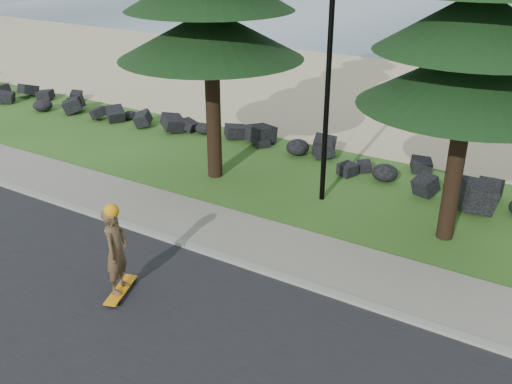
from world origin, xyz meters
TOP-DOWN VIEW (x-y plane):
  - ground at (0.00, 0.00)m, footprint 160.00×160.00m
  - road at (0.00, -4.50)m, footprint 160.00×7.00m
  - kerb at (0.00, -0.90)m, footprint 160.00×0.20m
  - sidewalk at (0.00, 0.20)m, footprint 160.00×2.00m
  - beach_sand at (0.00, 14.50)m, footprint 160.00×15.00m
  - seawall_boulders at (0.00, 5.60)m, footprint 60.00×2.40m
  - lamp_post at (0.00, 3.20)m, footprint 0.25×0.14m
  - skateboarder at (-1.54, -3.13)m, footprint 0.64×1.13m

SIDE VIEW (x-z plane):
  - ground at x=0.00m, z-range 0.00..0.00m
  - seawall_boulders at x=0.00m, z-range -0.55..0.55m
  - beach_sand at x=0.00m, z-range 0.00..0.01m
  - road at x=0.00m, z-range 0.00..0.02m
  - sidewalk at x=0.00m, z-range 0.00..0.08m
  - kerb at x=0.00m, z-range 0.00..0.10m
  - skateboarder at x=-1.54m, z-range 0.01..2.06m
  - lamp_post at x=0.00m, z-range 0.06..8.20m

